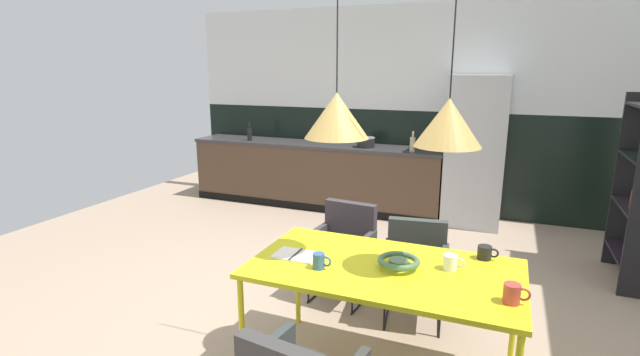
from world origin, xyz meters
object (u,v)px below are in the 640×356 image
object	(u,v)px
refrigerator_column	(475,152)
mug_tall_blue	(513,294)
mug_white_ceramic	(319,261)
bottle_oil_tall	(250,133)
pendant_lamp_over_table_near	(337,115)
fruit_bowl	(399,262)
open_book	(296,255)
mug_short_terracotta	(451,262)
armchair_by_stool	(344,239)
mug_glass_clear	(485,253)
cooking_pot	(366,142)
bottle_spice_small	(413,144)
dining_table	(384,274)
armchair_facing_counter	(416,257)
pendant_lamp_over_table_far	(448,122)

from	to	relation	value
refrigerator_column	mug_tall_blue	xyz separation A→B (m)	(0.44, -3.55, -0.11)
mug_white_ceramic	bottle_oil_tall	bearing A→B (deg)	126.14
mug_tall_blue	pendant_lamp_over_table_near	bearing A→B (deg)	168.43
fruit_bowl	open_book	bearing A→B (deg)	-173.65
mug_short_terracotta	bottle_oil_tall	world-z (taller)	bottle_oil_tall
refrigerator_column	pendant_lamp_over_table_near	world-z (taller)	pendant_lamp_over_table_near
armchair_by_stool	mug_white_ceramic	bearing A→B (deg)	107.55
mug_tall_blue	mug_glass_clear	bearing A→B (deg)	106.51
mug_tall_blue	cooking_pot	size ratio (longest dim) A/B	0.56
mug_glass_clear	bottle_spice_small	bearing A→B (deg)	109.77
mug_white_ceramic	bottle_oil_tall	size ratio (longest dim) A/B	0.43
mug_white_ceramic	bottle_oil_tall	distance (m)	4.22
dining_table	mug_tall_blue	bearing A→B (deg)	-14.75
armchair_facing_counter	bottle_oil_tall	size ratio (longest dim) A/B	2.79
refrigerator_column	cooking_pot	xyz separation A→B (m)	(-1.38, -0.07, 0.05)
mug_short_terracotta	mug_tall_blue	world-z (taller)	mug_tall_blue
open_book	bottle_oil_tall	bearing A→B (deg)	124.70
dining_table	mug_tall_blue	xyz separation A→B (m)	(0.71, -0.19, 0.10)
dining_table	open_book	world-z (taller)	open_book
armchair_by_stool	open_book	xyz separation A→B (m)	(0.02, -1.01, 0.25)
mug_tall_blue	mug_white_ceramic	distance (m)	1.06
pendant_lamp_over_table_near	pendant_lamp_over_table_far	size ratio (longest dim) A/B	0.99
cooking_pot	bottle_spice_small	size ratio (longest dim) A/B	0.91
bottle_oil_tall	mug_tall_blue	bearing A→B (deg)	-43.95
armchair_by_stool	mug_glass_clear	distance (m)	1.32
bottle_oil_tall	bottle_spice_small	bearing A→B (deg)	-0.90
armchair_by_stool	cooking_pot	distance (m)	2.44
cooking_pot	armchair_by_stool	bearing A→B (deg)	-77.40
armchair_by_stool	mug_glass_clear	world-z (taller)	mug_glass_clear
dining_table	armchair_by_stool	distance (m)	1.13
mug_short_terracotta	bottle_oil_tall	bearing A→B (deg)	135.76
open_book	mug_short_terracotta	world-z (taller)	mug_short_terracotta
cooking_pot	bottle_spice_small	xyz separation A→B (m)	(0.64, -0.10, 0.03)
open_book	mug_tall_blue	size ratio (longest dim) A/B	2.04
refrigerator_column	mug_white_ceramic	xyz separation A→B (m)	(-0.62, -3.53, -0.12)
dining_table	bottle_spice_small	world-z (taller)	bottle_spice_small
mug_short_terracotta	pendant_lamp_over_table_far	xyz separation A→B (m)	(-0.05, -0.10, 0.83)
bottle_spice_small	pendant_lamp_over_table_near	size ratio (longest dim) A/B	0.22
mug_white_ceramic	refrigerator_column	bearing A→B (deg)	80.02
armchair_by_stool	fruit_bowl	xyz separation A→B (m)	(0.67, -0.94, 0.28)
dining_table	open_book	bearing A→B (deg)	-174.34
open_book	cooking_pot	size ratio (longest dim) A/B	1.14
mug_tall_blue	mug_white_ceramic	bearing A→B (deg)	179.20
armchair_by_stool	pendant_lamp_over_table_near	world-z (taller)	pendant_lamp_over_table_near
open_book	bottle_oil_tall	size ratio (longest dim) A/B	0.99
mug_short_terracotta	open_book	bearing A→B (deg)	-170.08
armchair_by_stool	armchair_facing_counter	bearing A→B (deg)	174.89
open_book	fruit_bowl	bearing A→B (deg)	6.35
dining_table	armchair_by_stool	size ratio (longest dim) A/B	1.99
dining_table	pendant_lamp_over_table_far	world-z (taller)	pendant_lamp_over_table_far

